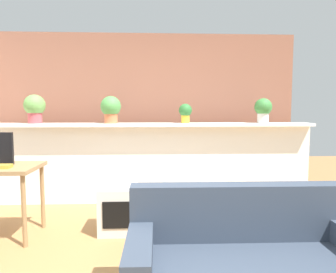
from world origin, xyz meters
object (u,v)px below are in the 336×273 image
at_px(couch, 249,272).
at_px(potted_plant_0, 35,107).
at_px(side_cube_shelf, 118,209).
at_px(potted_plant_3, 263,109).
at_px(book_on_desk, 1,166).
at_px(potted_plant_1, 111,108).
at_px(potted_plant_2, 185,112).

bearing_deg(couch, potted_plant_0, 132.27).
bearing_deg(side_cube_shelf, potted_plant_3, 27.44).
relative_size(book_on_desk, couch, 0.12).
xyz_separation_m(book_on_desk, couch, (2.11, -1.20, -0.49)).
height_order(side_cube_shelf, couch, couch).
distance_m(potted_plant_0, potted_plant_1, 1.04).
height_order(potted_plant_0, side_cube_shelf, potted_plant_0).
distance_m(potted_plant_0, potted_plant_3, 3.17).
relative_size(potted_plant_0, potted_plant_3, 1.13).
xyz_separation_m(potted_plant_3, book_on_desk, (-3.04, -1.21, -0.56)).
relative_size(potted_plant_3, side_cube_shelf, 0.70).
bearing_deg(potted_plant_0, potted_plant_1, -2.25).
bearing_deg(side_cube_shelf, potted_plant_1, 101.24).
xyz_separation_m(potted_plant_0, book_on_desk, (0.12, -1.26, -0.58)).
bearing_deg(potted_plant_0, potted_plant_3, -0.88).
distance_m(side_cube_shelf, couch, 1.73).
bearing_deg(couch, side_cube_shelf, 125.16).
distance_m(potted_plant_3, side_cube_shelf, 2.42).
bearing_deg(potted_plant_0, book_on_desk, -84.35).
height_order(side_cube_shelf, book_on_desk, book_on_desk).
distance_m(potted_plant_0, side_cube_shelf, 1.96).
distance_m(potted_plant_1, side_cube_shelf, 1.50).
relative_size(potted_plant_0, side_cube_shelf, 0.79).
height_order(potted_plant_1, potted_plant_3, potted_plant_1).
xyz_separation_m(potted_plant_1, potted_plant_2, (1.04, 0.06, -0.05)).
relative_size(potted_plant_1, book_on_desk, 2.03).
distance_m(potted_plant_1, couch, 2.90).
distance_m(potted_plant_1, potted_plant_3, 2.13).
bearing_deg(potted_plant_3, potted_plant_1, 179.79).
bearing_deg(potted_plant_1, potted_plant_2, 3.06).
distance_m(potted_plant_1, book_on_desk, 1.63).
height_order(potted_plant_3, side_cube_shelf, potted_plant_3).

